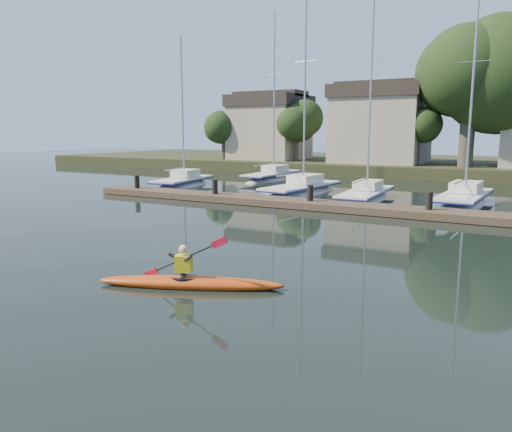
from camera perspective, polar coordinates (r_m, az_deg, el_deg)
The scene contains 9 objects.
ground at distance 12.96m, azimuth -6.24°, elevation -8.35°, with size 160.00×160.00×0.00m, color black.
kayak at distance 13.13m, azimuth -7.64°, elevation -7.27°, with size 4.76×2.53×1.57m.
dock at distance 25.34m, azimuth 12.44°, elevation 0.86°, with size 34.00×2.00×1.80m.
sailboat_0 at distance 36.88m, azimuth -8.34°, elevation 3.07°, with size 3.25×7.72×11.87m.
sailboat_1 at distance 32.07m, azimuth 5.21°, elevation 2.15°, with size 3.01×8.88×14.25m.
sailboat_2 at distance 29.91m, azimuth 12.41°, elevation 1.46°, with size 2.34×8.41×13.79m.
sailboat_3 at distance 29.70m, azimuth 22.59°, elevation 0.83°, with size 2.63×8.33×13.25m.
sailboat_5 at distance 41.55m, azimuth 1.88°, elevation 3.93°, with size 2.10×8.85×14.63m.
shore at distance 50.60m, azimuth 23.19°, elevation 8.06°, with size 90.00×25.25×12.75m.
Camera 1 is at (7.21, -10.00, 4.00)m, focal length 35.00 mm.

